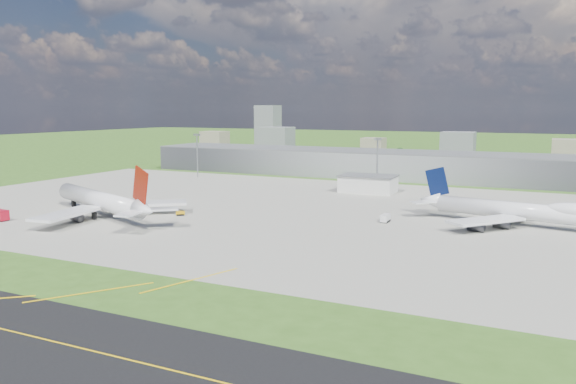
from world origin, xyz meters
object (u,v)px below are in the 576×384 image
at_px(airliner_red_twin, 102,202).
at_px(tug_yellow, 180,214).
at_px(van_white_near, 385,218).
at_px(airliner_blue_quad, 524,212).

xyz_separation_m(airliner_red_twin, tug_yellow, (25.40, 13.99, -4.87)).
xyz_separation_m(airliner_red_twin, van_white_near, (99.57, 35.48, -4.34)).
bearing_deg(van_white_near, airliner_red_twin, 110.11).
bearing_deg(airliner_red_twin, tug_yellow, -128.78).
bearing_deg(airliner_red_twin, airliner_blue_quad, -138.99).
height_order(airliner_blue_quad, tug_yellow, airliner_blue_quad).
relative_size(airliner_blue_quad, van_white_near, 13.00).
bearing_deg(tug_yellow, airliner_red_twin, 170.49).
distance_m(airliner_red_twin, airliner_blue_quad, 152.97).
xyz_separation_m(airliner_red_twin, airliner_blue_quad, (144.95, 48.87, -0.45)).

